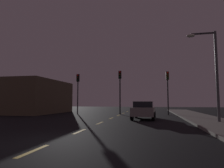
% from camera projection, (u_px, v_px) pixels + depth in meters
% --- Properties ---
extents(ground_plane, '(80.00, 80.00, 0.00)m').
position_uv_depth(ground_plane, '(102.00, 122.00, 13.76)').
color(ground_plane, black).
extents(sidewalk_curb_right, '(3.00, 40.00, 0.15)m').
position_uv_depth(sidewalk_curb_right, '(217.00, 123.00, 12.28)').
color(sidewalk_curb_right, gray).
rests_on(sidewalk_curb_right, ground_plane).
extents(lane_stripe_nearest, '(0.16, 1.60, 0.01)m').
position_uv_depth(lane_stripe_nearest, '(33.00, 151.00, 5.76)').
color(lane_stripe_nearest, '#EACC4C').
rests_on(lane_stripe_nearest, ground_plane).
extents(lane_stripe_second, '(0.16, 1.60, 0.01)m').
position_uv_depth(lane_stripe_second, '(80.00, 131.00, 9.47)').
color(lane_stripe_second, '#EACC4C').
rests_on(lane_stripe_second, ground_plane).
extents(lane_stripe_third, '(0.16, 1.60, 0.01)m').
position_uv_depth(lane_stripe_third, '(100.00, 123.00, 13.18)').
color(lane_stripe_third, '#EACC4C').
rests_on(lane_stripe_third, ground_plane).
extents(lane_stripe_fourth, '(0.16, 1.60, 0.01)m').
position_uv_depth(lane_stripe_fourth, '(111.00, 118.00, 16.88)').
color(lane_stripe_fourth, '#EACC4C').
rests_on(lane_stripe_fourth, ground_plane).
extents(lane_stripe_fifth, '(0.16, 1.60, 0.01)m').
position_uv_depth(lane_stripe_fifth, '(118.00, 115.00, 20.59)').
color(lane_stripe_fifth, '#EACC4C').
rests_on(lane_stripe_fifth, ground_plane).
extents(lane_stripe_sixth, '(0.16, 1.60, 0.01)m').
position_uv_depth(lane_stripe_sixth, '(123.00, 113.00, 24.30)').
color(lane_stripe_sixth, '#EACC4C').
rests_on(lane_stripe_sixth, ground_plane).
extents(lane_stripe_seventh, '(0.16, 1.60, 0.01)m').
position_uv_depth(lane_stripe_seventh, '(127.00, 112.00, 28.01)').
color(lane_stripe_seventh, '#EACC4C').
rests_on(lane_stripe_seventh, ground_plane).
extents(traffic_signal_left, '(0.32, 0.38, 4.74)m').
position_uv_depth(traffic_signal_left, '(78.00, 86.00, 23.24)').
color(traffic_signal_left, '#4C4C51').
rests_on(traffic_signal_left, ground_plane).
extents(traffic_signal_center, '(0.32, 0.38, 4.97)m').
position_uv_depth(traffic_signal_center, '(120.00, 84.00, 22.24)').
color(traffic_signal_center, black).
rests_on(traffic_signal_center, ground_plane).
extents(traffic_signal_right, '(0.32, 0.38, 4.74)m').
position_uv_depth(traffic_signal_right, '(168.00, 84.00, 21.18)').
color(traffic_signal_right, '#2D2D30').
rests_on(traffic_signal_right, ground_plane).
extents(car_stopped_ahead, '(1.99, 3.88, 1.46)m').
position_uv_depth(car_stopped_ahead, '(144.00, 110.00, 16.19)').
color(car_stopped_ahead, gray).
rests_on(car_stopped_ahead, ground_plane).
extents(street_lamp_right, '(1.93, 0.36, 6.24)m').
position_uv_depth(street_lamp_right, '(211.00, 66.00, 13.10)').
color(street_lamp_right, '#4C4C51').
rests_on(street_lamp_right, ground_plane).
extents(storefront_left, '(5.34, 9.41, 4.09)m').
position_uv_depth(storefront_left, '(38.00, 97.00, 24.65)').
color(storefront_left, brown).
rests_on(storefront_left, ground_plane).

